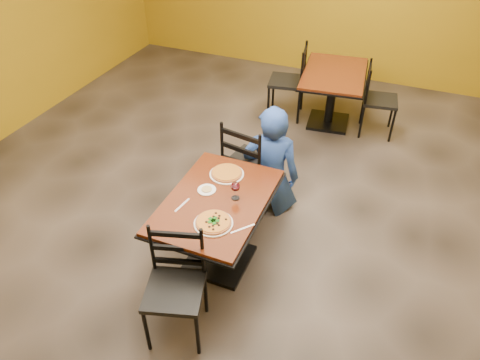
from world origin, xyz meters
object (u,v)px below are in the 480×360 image
at_px(diner, 271,159).
at_px(chair_main_near, 174,291).
at_px(table_main, 217,217).
at_px(side_plate, 207,190).
at_px(chair_second_left, 287,82).
at_px(plate_far, 227,174).
at_px(pizza_far, 227,173).
at_px(plate_main, 213,223).
at_px(table_second, 333,86).
at_px(chair_main_far, 251,163).
at_px(pizza_main, 213,222).
at_px(chair_second_right, 380,101).
at_px(wine_glass, 235,190).

bearing_deg(diner, chair_main_near, 73.90).
height_order(table_main, side_plate, side_plate).
height_order(chair_second_left, plate_far, chair_second_left).
relative_size(plate_far, pizza_far, 1.11).
bearing_deg(plate_main, side_plate, 122.76).
distance_m(table_second, pizza_far, 2.58).
bearing_deg(table_second, chair_second_left, 180.00).
height_order(chair_main_far, side_plate, chair_main_far).
bearing_deg(plate_far, pizza_far, 0.00).
distance_m(chair_main_near, pizza_main, 0.60).
relative_size(chair_second_left, diner, 0.86).
distance_m(table_main, diner, 0.97).
relative_size(table_main, chair_second_right, 1.31).
bearing_deg(plate_main, pizza_far, 104.46).
distance_m(chair_second_right, diner, 2.10).
bearing_deg(side_plate, chair_second_right, 68.64).
bearing_deg(chair_main_far, chair_second_left, -72.68).
bearing_deg(table_main, plate_far, 99.64).
relative_size(pizza_far, side_plate, 1.75).
height_order(pizza_main, pizza_far, same).
distance_m(table_second, side_plate, 2.85).
xyz_separation_m(chair_main_near, diner, (0.15, 1.74, 0.12)).
bearing_deg(chair_second_right, plate_far, 149.59).
bearing_deg(pizza_far, chair_second_left, 95.09).
height_order(pizza_far, wine_glass, wine_glass).
relative_size(chair_second_right, diner, 0.80).
distance_m(table_second, pizza_main, 3.18).
relative_size(diner, pizza_main, 4.15).
relative_size(chair_main_far, side_plate, 6.42).
relative_size(plate_main, side_plate, 1.94).
height_order(table_second, wine_glass, wine_glass).
height_order(table_second, side_plate, side_plate).
bearing_deg(chair_second_right, wine_glass, 155.24).
relative_size(table_second, pizza_main, 4.48).
relative_size(chair_second_left, pizza_far, 3.62).
xyz_separation_m(chair_main_near, plate_far, (-0.07, 1.14, 0.28)).
bearing_deg(pizza_main, diner, 87.30).
bearing_deg(pizza_main, wine_glass, 83.93).
bearing_deg(side_plate, table_main, -31.40).
height_order(pizza_main, side_plate, pizza_main).
bearing_deg(chair_main_near, chair_main_far, 74.59).
relative_size(pizza_far, wine_glass, 1.56).
distance_m(plate_far, side_plate, 0.28).
distance_m(chair_second_right, pizza_far, 2.75).
relative_size(table_second, chair_main_far, 1.24).
bearing_deg(table_main, chair_second_left, 95.64).
relative_size(table_main, pizza_main, 4.33).
xyz_separation_m(chair_main_far, chair_second_left, (-0.25, 1.98, -0.01)).
height_order(chair_main_near, chair_main_far, chair_main_far).
bearing_deg(pizza_main, chair_main_far, 96.67).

